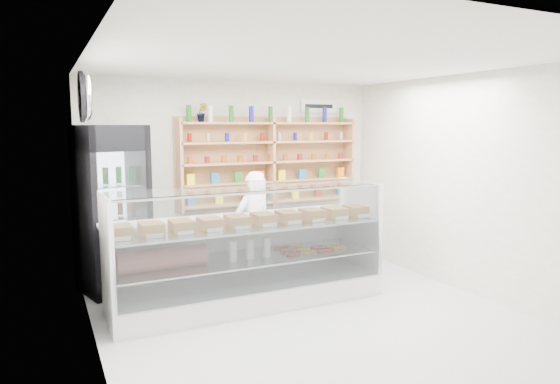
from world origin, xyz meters
TOP-DOWN VIEW (x-y plane):
  - room at (0.00, 0.00)m, footprint 5.00×5.00m
  - display_counter at (-0.45, 0.94)m, footprint 3.28×0.98m
  - shop_worker at (-0.09, 1.63)m, footprint 0.63×0.49m
  - drinks_cooler at (-1.85, 2.14)m, footprint 0.95×0.93m
  - wall_shelving at (0.50, 2.34)m, footprint 2.84×0.28m
  - potted_plant at (-0.56, 2.34)m, footprint 0.18×0.16m
  - security_mirror at (-2.17, 1.20)m, footprint 0.15×0.50m
  - wall_sign at (1.40, 2.47)m, footprint 0.62×0.03m

SIDE VIEW (x-z plane):
  - display_counter at x=-0.45m, z-range -0.33..1.10m
  - shop_worker at x=-0.09m, z-range 0.00..1.54m
  - drinks_cooler at x=-1.85m, z-range 0.00..2.16m
  - room at x=0.00m, z-range -1.10..3.90m
  - wall_shelving at x=0.50m, z-range 0.93..2.26m
  - potted_plant at x=-0.56m, z-range 2.20..2.46m
  - security_mirror at x=-2.17m, z-range 2.20..2.70m
  - wall_sign at x=1.40m, z-range 2.35..2.55m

